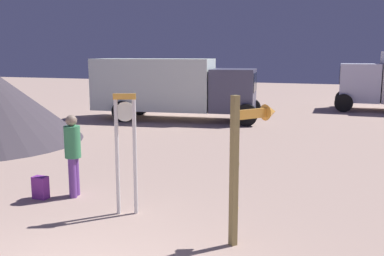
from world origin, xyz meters
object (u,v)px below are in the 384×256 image
Objects in this scene: standing_clock at (126,143)px; arrow_sign at (248,145)px; backpack at (41,188)px; person_near_clock at (73,151)px; box_truck_near at (171,86)px.

arrow_sign reaches higher than standing_clock.
standing_clock is 2.35m from arrow_sign.
backpack is (-4.34, 0.56, -1.30)m from arrow_sign.
arrow_sign is 3.93m from person_near_clock.
arrow_sign is at bearing -13.39° from person_near_clock.
standing_clock is at bearing -71.46° from box_truck_near.
box_truck_near is at bearing 108.54° from standing_clock.
box_truck_near is (-3.65, 10.88, 0.18)m from standing_clock.
box_truck_near reaches higher than standing_clock.
standing_clock reaches higher than person_near_clock.
standing_clock is at bearing 169.94° from arrow_sign.
standing_clock is 0.29× the size of box_truck_near.
box_truck_near reaches higher than backpack.
arrow_sign is 4.56m from backpack.
standing_clock is 11.48m from box_truck_near.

